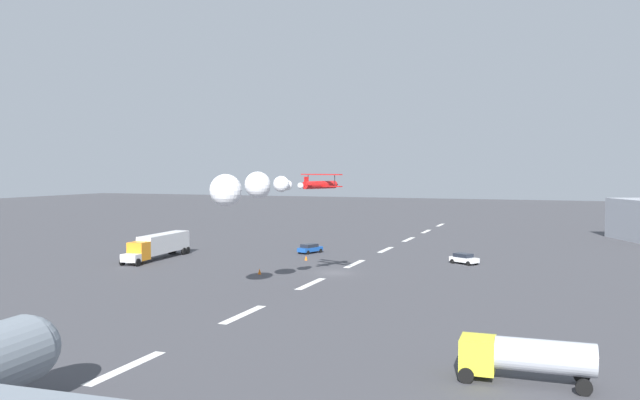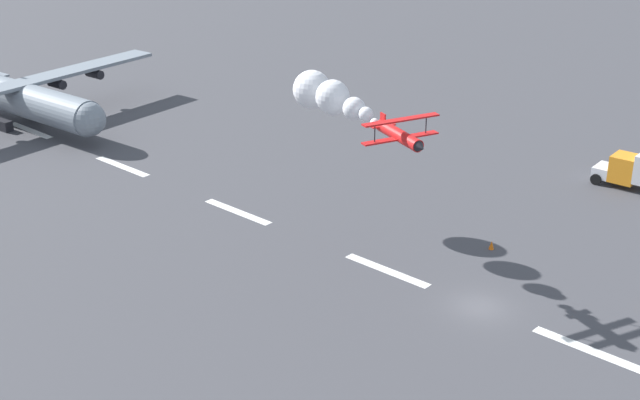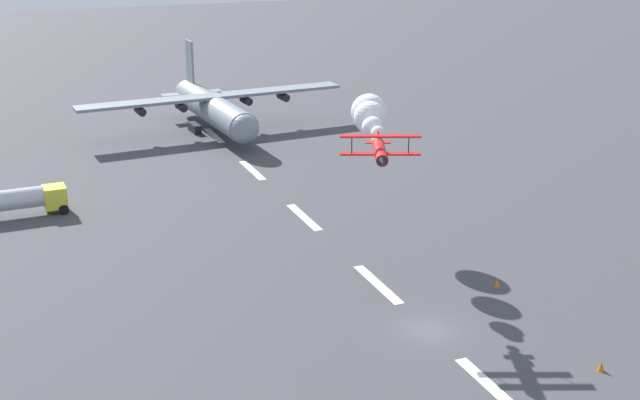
% 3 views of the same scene
% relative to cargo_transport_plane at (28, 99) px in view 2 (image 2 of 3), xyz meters
% --- Properties ---
extents(ground_plane, '(440.00, 440.00, 0.00)m').
position_rel_cargo_transport_plane_xyz_m(ground_plane, '(-60.97, 0.65, -3.39)').
color(ground_plane, '#424247').
rests_on(ground_plane, ground).
extents(runway_stripe_4, '(8.00, 0.90, 0.01)m').
position_rel_cargo_transport_plane_xyz_m(runway_stripe_4, '(-69.56, 0.65, -3.38)').
color(runway_stripe_4, white).
rests_on(runway_stripe_4, ground).
extents(runway_stripe_5, '(8.00, 0.90, 0.01)m').
position_rel_cargo_transport_plane_xyz_m(runway_stripe_5, '(-52.39, 0.65, -3.38)').
color(runway_stripe_5, white).
rests_on(runway_stripe_5, ground).
extents(runway_stripe_6, '(8.00, 0.90, 0.01)m').
position_rel_cargo_transport_plane_xyz_m(runway_stripe_6, '(-35.21, 0.65, -3.38)').
color(runway_stripe_6, white).
rests_on(runway_stripe_6, ground).
extents(runway_stripe_7, '(8.00, 0.90, 0.01)m').
position_rel_cargo_transport_plane_xyz_m(runway_stripe_7, '(-18.03, 0.65, -3.38)').
color(runway_stripe_7, white).
rests_on(runway_stripe_7, ground).
extents(runway_stripe_8, '(8.00, 0.90, 0.01)m').
position_rel_cargo_transport_plane_xyz_m(runway_stripe_8, '(-0.86, 0.65, -3.38)').
color(runway_stripe_8, white).
rests_on(runway_stripe_8, ground).
extents(cargo_transport_plane, '(25.64, 37.14, 11.17)m').
position_rel_cargo_transport_plane_xyz_m(cargo_transport_plane, '(0.00, 0.00, 0.00)').
color(cargo_transport_plane, gray).
rests_on(cargo_transport_plane, ground).
extents(stunt_biplane_red, '(18.29, 10.02, 3.56)m').
position_rel_cargo_transport_plane_xyz_m(stunt_biplane_red, '(-43.46, -2.57, 8.32)').
color(stunt_biplane_red, red).
extents(traffic_cone_far, '(0.44, 0.44, 0.75)m').
position_rel_cargo_transport_plane_xyz_m(traffic_cone_far, '(-56.48, -8.16, -3.01)').
color(traffic_cone_far, orange).
rests_on(traffic_cone_far, ground).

